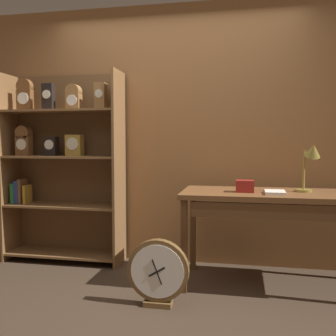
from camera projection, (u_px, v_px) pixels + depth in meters
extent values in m
plane|color=#3D2D21|center=(142.00, 320.00, 2.59)|extent=(10.00, 10.00, 0.00)
cube|color=brown|center=(176.00, 135.00, 3.83)|extent=(4.80, 0.05, 2.60)
cube|color=brown|center=(10.00, 167.00, 3.95)|extent=(0.02, 0.36, 1.92)
cube|color=brown|center=(119.00, 169.00, 3.72)|extent=(0.02, 0.36, 1.92)
cube|color=brown|center=(70.00, 167.00, 4.00)|extent=(1.23, 0.01, 1.92)
cube|color=brown|center=(64.00, 253.00, 3.89)|extent=(1.18, 0.34, 0.02)
cube|color=brown|center=(63.00, 205.00, 3.86)|extent=(1.18, 0.34, 0.02)
cube|color=brown|center=(63.00, 157.00, 3.83)|extent=(1.18, 0.34, 0.02)
cube|color=brown|center=(62.00, 111.00, 3.79)|extent=(1.18, 0.34, 0.02)
cube|color=brown|center=(25.00, 100.00, 3.88)|extent=(0.16, 0.07, 0.21)
cylinder|color=brown|center=(25.00, 86.00, 3.87)|extent=(0.16, 0.07, 0.16)
cylinder|color=white|center=(23.00, 98.00, 3.84)|extent=(0.12, 0.01, 0.12)
cube|color=brown|center=(24.00, 146.00, 3.89)|extent=(0.15, 0.10, 0.20)
cylinder|color=brown|center=(24.00, 133.00, 3.89)|extent=(0.15, 0.10, 0.15)
cylinder|color=silver|center=(21.00, 144.00, 3.84)|extent=(0.11, 0.01, 0.11)
cube|color=black|center=(48.00, 97.00, 3.78)|extent=(0.11, 0.08, 0.26)
cylinder|color=silver|center=(46.00, 94.00, 3.74)|extent=(0.09, 0.01, 0.09)
cube|color=black|center=(51.00, 146.00, 3.87)|extent=(0.13, 0.09, 0.19)
cylinder|color=white|center=(49.00, 145.00, 3.82)|extent=(0.10, 0.01, 0.10)
cube|color=olive|center=(74.00, 102.00, 3.78)|extent=(0.14, 0.10, 0.16)
cylinder|color=olive|center=(74.00, 91.00, 3.77)|extent=(0.14, 0.10, 0.14)
cylinder|color=silver|center=(71.00, 100.00, 3.72)|extent=(0.11, 0.01, 0.11)
cube|color=#B28C38|center=(75.00, 145.00, 3.80)|extent=(0.16, 0.10, 0.21)
cylinder|color=silver|center=(72.00, 144.00, 3.75)|extent=(0.12, 0.01, 0.12)
cube|color=olive|center=(101.00, 96.00, 3.73)|extent=(0.11, 0.10, 0.26)
cylinder|color=silver|center=(99.00, 93.00, 3.67)|extent=(0.08, 0.01, 0.08)
cube|color=#236638|center=(16.00, 193.00, 3.95)|extent=(0.04, 0.17, 0.21)
cube|color=navy|center=(20.00, 192.00, 3.94)|extent=(0.04, 0.15, 0.24)
cube|color=brown|center=(22.00, 191.00, 3.93)|extent=(0.03, 0.14, 0.25)
cube|color=#B78C2D|center=(27.00, 194.00, 3.93)|extent=(0.03, 0.14, 0.19)
cube|color=brown|center=(270.00, 194.00, 3.17)|extent=(1.48, 0.68, 0.04)
cube|color=brown|center=(184.00, 246.00, 3.05)|extent=(0.05, 0.05, 0.77)
cube|color=brown|center=(193.00, 230.00, 3.62)|extent=(0.05, 0.05, 0.77)
cube|color=#55351C|center=(273.00, 212.00, 2.87)|extent=(1.26, 0.03, 0.12)
cylinder|color=olive|center=(303.00, 191.00, 3.18)|extent=(0.14, 0.14, 0.02)
cylinder|color=olive|center=(304.00, 170.00, 3.17)|extent=(0.02, 0.02, 0.33)
cone|color=olive|center=(313.00, 150.00, 3.10)|extent=(0.15, 0.18, 0.15)
cube|color=maroon|center=(245.00, 186.00, 3.16)|extent=(0.15, 0.13, 0.10)
cube|color=silver|center=(275.00, 192.00, 3.05)|extent=(0.16, 0.22, 0.02)
cube|color=brown|center=(158.00, 303.00, 2.82)|extent=(0.21, 0.11, 0.04)
cylinder|color=brown|center=(158.00, 270.00, 2.80)|extent=(0.47, 0.06, 0.47)
cylinder|color=silver|center=(157.00, 272.00, 2.77)|extent=(0.40, 0.01, 0.40)
cube|color=black|center=(157.00, 272.00, 2.76)|extent=(0.13, 0.01, 0.08)
cube|color=black|center=(157.00, 272.00, 2.76)|extent=(0.08, 0.01, 0.19)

